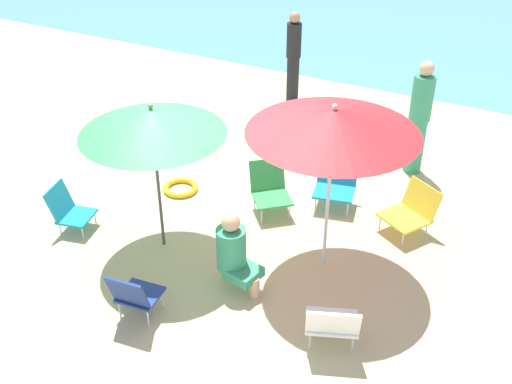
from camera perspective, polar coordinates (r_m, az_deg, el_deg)
name	(u,v)px	position (r m, az deg, el deg)	size (l,w,h in m)	color
ground_plane	(213,233)	(8.35, -3.95, -3.74)	(40.00, 40.00, 0.00)	#CCB789
umbrella_red	(334,121)	(6.84, 7.08, 6.40)	(1.94, 1.94, 2.15)	silver
umbrella_green	(152,121)	(7.32, -9.44, 6.34)	(1.73, 1.73, 1.97)	#4C4C51
beach_chair_a	(336,184)	(8.82, 7.24, 0.72)	(0.66, 0.65, 0.59)	teal
beach_chair_b	(332,323)	(6.62, 6.96, -11.74)	(0.70, 0.67, 0.63)	white
beach_chair_c	(270,187)	(8.62, 1.25, 0.43)	(0.76, 0.77, 0.69)	#33934C
beach_chair_d	(68,209)	(8.62, -16.72, -1.47)	(0.58, 0.54, 0.62)	teal
beach_chair_e	(134,294)	(6.98, -11.03, -9.08)	(0.49, 0.55, 0.68)	navy
beach_chair_f	(412,210)	(8.46, 13.98, -1.58)	(0.79, 0.81, 0.64)	gold
person_a	(234,251)	(7.20, -1.99, -5.41)	(0.57, 0.42, 1.01)	#389970
person_b	(293,58)	(11.63, 3.42, 12.10)	(0.27, 0.27, 1.72)	black
person_c	(419,118)	(9.59, 14.63, 6.56)	(0.32, 0.32, 1.77)	#389970
swim_ring	(181,188)	(9.26, -6.87, 0.38)	(0.52, 0.52, 0.08)	yellow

